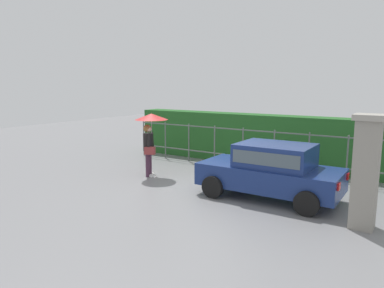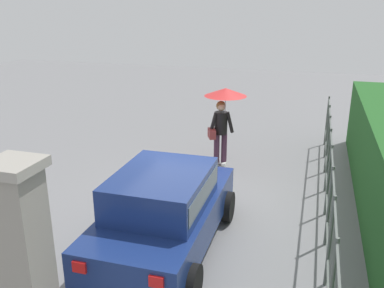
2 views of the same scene
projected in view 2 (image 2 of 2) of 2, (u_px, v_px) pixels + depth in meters
name	position (u px, v px, depth m)	size (l,w,h in m)	color
ground_plane	(194.00, 207.00, 8.81)	(40.00, 40.00, 0.00)	slate
car	(164.00, 207.00, 7.03)	(3.75, 1.88, 1.48)	navy
pedestrian	(223.00, 107.00, 10.59)	(1.08, 1.08, 2.08)	#47283D
gate_pillar	(25.00, 253.00, 4.97)	(0.60, 0.60, 2.42)	gray
fence_section	(329.00, 189.00, 7.68)	(10.60, 0.05, 1.50)	#59605B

